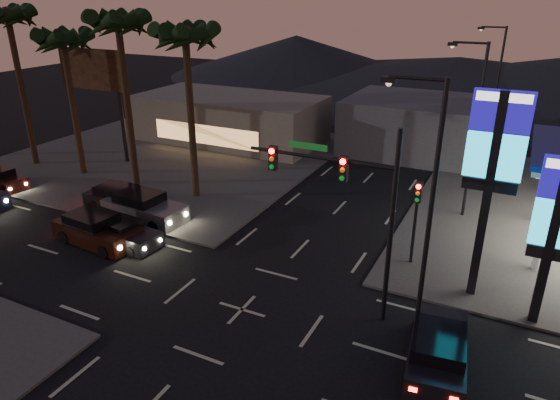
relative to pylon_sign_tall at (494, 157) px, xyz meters
The scene contains 24 objects.
ground 11.97m from the pylon_sign_tall, 147.09° to the right, with size 140.00×140.00×0.00m, color black.
corner_lot_nw 27.40m from the pylon_sign_tall, 156.80° to the left, with size 24.00×24.00×0.12m, color #47443F.
pylon_sign_tall is the anchor object (origin of this frame).
pylon_sign_short 3.20m from the pylon_sign_tall, 21.80° to the right, with size 1.60×0.35×7.00m.
traffic_signal_mast 6.02m from the pylon_sign_tall, 143.48° to the right, with size 6.10×0.39×8.00m.
pedestal_signal 4.82m from the pylon_sign_tall, 153.73° to the left, with size 0.32×0.39×4.30m.
streetlight_near 4.86m from the pylon_sign_tall, 110.76° to the right, with size 2.14×0.25×10.00m.
streetlight_mid 8.70m from the pylon_sign_tall, 101.35° to the left, with size 2.14×0.25×10.00m.
streetlight_far 22.57m from the pylon_sign_tall, 94.34° to the left, with size 2.14×0.25×10.00m.
palm_a 18.21m from the pylon_sign_tall, 167.12° to the left, with size 4.41×4.41×10.86m.
palm_b 23.13m from the pylon_sign_tall, 169.92° to the left, with size 4.41×4.41×11.46m.
palm_c 27.90m from the pylon_sign_tall, behind, with size 4.41×4.41×10.26m.
palm_d 32.96m from the pylon_sign_tall, behind, with size 4.41×4.41×11.66m.
billboard 29.95m from the pylon_sign_tall, 165.50° to the left, with size 6.00×0.30×8.50m.
building_far_west 28.25m from the pylon_sign_tall, 143.75° to the left, with size 16.00×8.00×4.00m, color #726B5B.
building_far_mid 21.91m from the pylon_sign_tall, 107.59° to the left, with size 12.00×9.00×4.40m, color #4C4C51.
hill_left 64.06m from the pylon_sign_tall, 121.58° to the left, with size 40.00×40.00×6.00m, color black.
hill_center 55.33m from the pylon_sign_tall, 98.86° to the left, with size 60.00×60.00×4.00m, color black.
car_lane_a_front 18.30m from the pylon_sign_tall, 169.45° to the right, with size 4.27×2.03×1.36m.
car_lane_a_mid 19.67m from the pylon_sign_tall, 168.88° to the right, with size 5.14×2.48×1.63m.
car_lane_b_front 18.99m from the pylon_sign_tall, behind, with size 5.26×2.47×1.67m.
car_lane_b_mid 21.30m from the pylon_sign_tall, behind, with size 4.60×2.00×1.48m.
car_lane_b_rear 30.87m from the pylon_sign_tall, behind, with size 4.31×2.12×1.36m.
suv_station 7.88m from the pylon_sign_tall, 95.68° to the right, with size 2.43×4.76×1.53m.
Camera 1 is at (9.25, -15.08, 12.41)m, focal length 32.00 mm.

